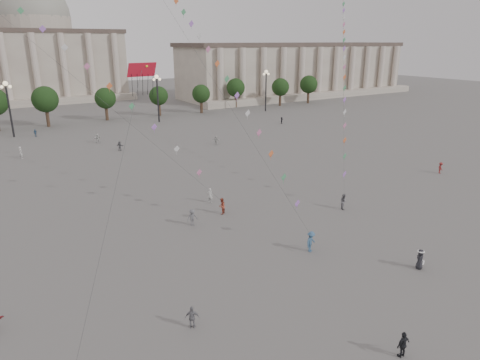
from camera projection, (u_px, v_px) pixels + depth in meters
ground at (314, 273)px, 34.42m from camera, size 360.00×360.00×0.00m
hall_east at (297, 70)px, 145.31m from camera, size 84.00×26.22×17.20m
hall_central at (40, 53)px, 133.98m from camera, size 48.30×34.30×35.50m
tree_row at (81, 99)px, 95.51m from camera, size 137.12×5.12×8.00m
lamp_post_mid_west at (8, 99)px, 80.87m from camera, size 2.00×0.90×10.65m
lamp_post_mid_east at (157, 90)px, 96.05m from camera, size 2.00×0.90×10.65m
lamp_post_far_east at (266, 83)px, 111.23m from camera, size 2.00×0.90×10.65m
person_crowd_0 at (35, 133)px, 83.14m from camera, size 0.94×0.73×1.49m
person_crowd_4 at (97, 138)px, 78.14m from camera, size 1.64×1.11×1.70m
person_crowd_6 at (192, 217)px, 43.08m from camera, size 1.17×0.72×1.75m
person_crowd_7 at (216, 140)px, 76.77m from camera, size 1.47×1.25×1.59m
person_crowd_8 at (441, 168)px, 60.18m from camera, size 1.04×1.17×1.58m
person_crowd_9 at (282, 120)px, 96.31m from camera, size 1.37×1.16×1.48m
person_crowd_10 at (21, 153)px, 67.61m from camera, size 0.73×0.84×1.94m
person_crowd_12 at (120, 146)px, 72.63m from camera, size 1.26×1.48×1.60m
person_crowd_13 at (210, 195)px, 49.26m from camera, size 0.76×0.71×1.75m
tourist_3 at (192, 317)px, 27.67m from camera, size 0.99×0.81×1.58m
tourist_4 at (403, 345)px, 25.10m from camera, size 1.00×0.43×1.69m
kite_flyer_0 at (222, 206)px, 45.97m from camera, size 1.10×1.09×1.79m
kite_flyer_1 at (311, 242)px, 37.71m from camera, size 1.41×1.11×1.92m
kite_flyer_2 at (344, 201)px, 47.35m from camera, size 1.01×1.07×1.76m
hat_person at (420, 259)px, 34.88m from camera, size 0.99×0.92×1.71m
dragon_kite at (142, 82)px, 31.39m from camera, size 6.64×9.04×24.94m
kite_train_east at (344, 32)px, 65.50m from camera, size 32.48×35.27×58.50m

